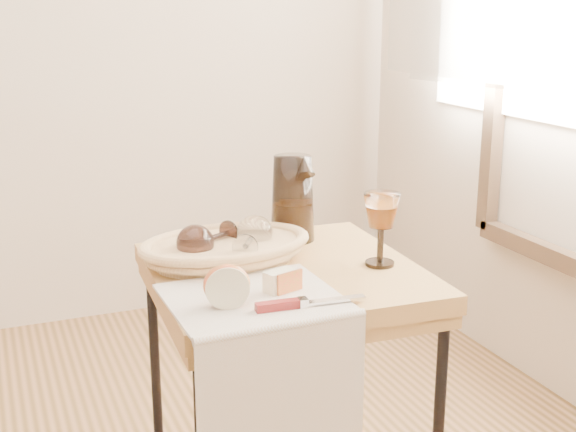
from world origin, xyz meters
name	(u,v)px	position (x,y,z in m)	size (l,w,h in m)	color
side_table	(285,415)	(0.67, 0.17, 0.36)	(0.56, 0.56, 0.72)	olive
tea_towel	(253,299)	(0.54, 0.01, 0.72)	(0.32, 0.29, 0.01)	white
bread_basket	(226,251)	(0.56, 0.25, 0.74)	(0.35, 0.24, 0.05)	#A7764A
goblet_lying_a	(210,238)	(0.53, 0.26, 0.77)	(0.13, 0.08, 0.08)	#392420
goblet_lying_b	(251,239)	(0.61, 0.23, 0.77)	(0.13, 0.08, 0.08)	white
pitcher	(293,198)	(0.76, 0.35, 0.82)	(0.15, 0.23, 0.25)	black
wine_goblet	(381,229)	(0.87, 0.10, 0.80)	(0.08, 0.08, 0.16)	white
apple_half	(227,285)	(0.48, -0.01, 0.76)	(0.09, 0.05, 0.08)	red
apple_wedge	(280,281)	(0.60, 0.02, 0.74)	(0.06, 0.03, 0.04)	beige
table_knife	(307,302)	(0.62, -0.07, 0.73)	(0.21, 0.02, 0.02)	silver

